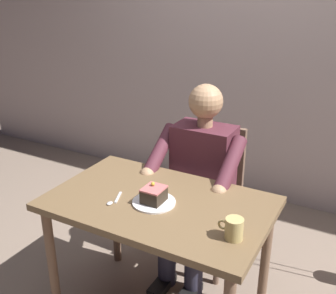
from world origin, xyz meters
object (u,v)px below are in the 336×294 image
at_px(cake_slice, 154,194).
at_px(coffee_cup, 234,228).
at_px(dessert_spoon, 114,200).
at_px(chair, 208,189).
at_px(seated_person, 198,181).
at_px(dining_table, 159,216).

relative_size(cake_slice, coffee_cup, 0.99).
bearing_deg(dessert_spoon, chair, -104.15).
xyz_separation_m(cake_slice, dessert_spoon, (0.18, 0.08, -0.04)).
bearing_deg(chair, coffee_cup, 119.60).
xyz_separation_m(chair, cake_slice, (0.01, 0.68, 0.28)).
xyz_separation_m(chair, coffee_cup, (-0.44, 0.77, 0.28)).
relative_size(chair, seated_person, 0.75).
height_order(cake_slice, dessert_spoon, cake_slice).
bearing_deg(chair, seated_person, 90.00).
xyz_separation_m(seated_person, cake_slice, (0.01, 0.50, 0.15)).
xyz_separation_m(dining_table, seated_person, (0.00, -0.47, -0.01)).
bearing_deg(cake_slice, coffee_cup, 168.10).
height_order(chair, coffee_cup, chair).
xyz_separation_m(dining_table, dessert_spoon, (0.19, 0.11, 0.10)).
relative_size(dining_table, chair, 1.22).
bearing_deg(chair, cake_slice, 89.44).
height_order(dining_table, seated_person, seated_person).
relative_size(seated_person, dessert_spoon, 8.51).
xyz_separation_m(seated_person, coffee_cup, (-0.44, 0.59, 0.15)).
bearing_deg(dessert_spoon, dining_table, -148.94).
distance_m(seated_person, cake_slice, 0.52).
xyz_separation_m(chair, seated_person, (0.00, 0.18, 0.13)).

